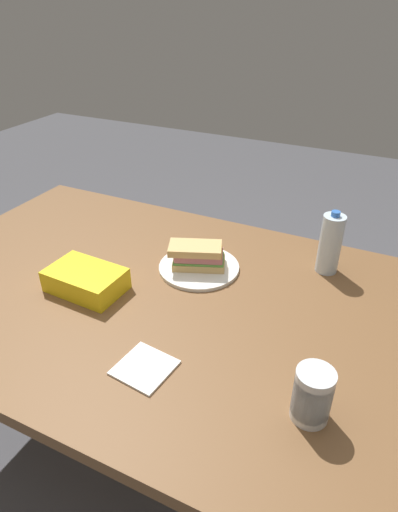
{
  "coord_description": "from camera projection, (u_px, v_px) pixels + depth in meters",
  "views": [
    {
      "loc": [
        -0.64,
        0.93,
        1.55
      ],
      "look_at": [
        -0.11,
        -0.17,
        0.8
      ],
      "focal_mm": 30.76,
      "sensor_mm": 36.0,
      "label": 1
    }
  ],
  "objects": [
    {
      "name": "dining_table",
      "position": [
        144.0,
        308.0,
        1.41
      ],
      "size": [
        1.6,
        1.08,
        0.75
      ],
      "color": "brown",
      "rests_on": "ground_plane"
    },
    {
      "name": "paper_plate",
      "position": [
        199.0,
        267.0,
        1.46
      ],
      "size": [
        0.27,
        0.27,
        0.01
      ],
      "primitive_type": "cylinder",
      "color": "white",
      "rests_on": "dining_table"
    },
    {
      "name": "chip_bag",
      "position": [
        86.0,
        280.0,
        1.34
      ],
      "size": [
        0.24,
        0.16,
        0.07
      ],
      "primitive_type": "cube",
      "rotation": [
        0.0,
        0.0,
        3.1
      ],
      "color": "yellow",
      "rests_on": "dining_table"
    },
    {
      "name": "sandwich",
      "position": [
        198.0,
        256.0,
        1.43
      ],
      "size": [
        0.2,
        0.16,
        0.08
      ],
      "color": "#DBB26B",
      "rests_on": "paper_plate"
    },
    {
      "name": "paper_napkin",
      "position": [
        145.0,
        368.0,
        1.08
      ],
      "size": [
        0.14,
        0.14,
        0.01
      ],
      "primitive_type": "cube",
      "rotation": [
        0.0,
        0.0,
        3.02
      ],
      "color": "white",
      "rests_on": "dining_table"
    },
    {
      "name": "water_bottle_spare",
      "position": [
        330.0,
        244.0,
        1.4
      ],
      "size": [
        0.07,
        0.07,
        0.22
      ],
      "color": "silver",
      "rests_on": "dining_table"
    },
    {
      "name": "ground_plane",
      "position": [
        155.0,
        439.0,
        1.76
      ],
      "size": [
        8.0,
        8.0,
        0.0
      ],
      "primitive_type": "plane",
      "color": "#4C4C51"
    },
    {
      "name": "plastic_cup_stack",
      "position": [
        312.0,
        395.0,
        0.93
      ],
      "size": [
        0.08,
        0.08,
        0.13
      ],
      "color": "silver",
      "rests_on": "dining_table"
    }
  ]
}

